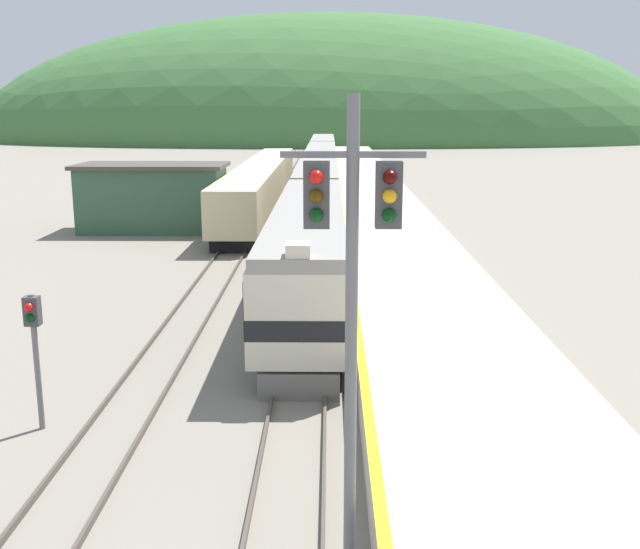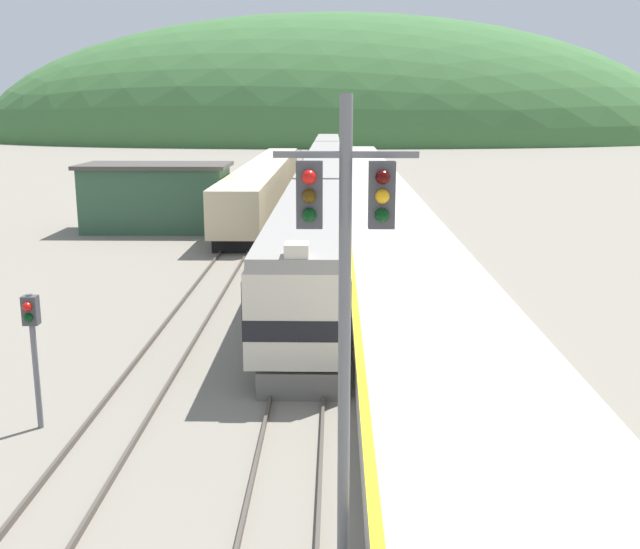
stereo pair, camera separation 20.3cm
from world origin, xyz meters
name	(u,v)px [view 1 (the left image)]	position (x,y,z in m)	size (l,w,h in m)	color
track_main	(321,184)	(0.00, 70.00, 0.08)	(1.52, 180.00, 0.16)	#4C443D
track_siding	(277,184)	(-4.42, 70.00, 0.08)	(1.52, 180.00, 0.16)	#4C443D
platform	(378,205)	(4.43, 50.00, 0.55)	(5.70, 140.00, 1.10)	#BCB5A5
distant_hills	(326,140)	(0.00, 165.57, 0.00)	(156.15, 70.27, 54.53)	#3D6B38
station_shed	(153,197)	(-10.30, 41.87, 2.13)	(9.26, 4.77, 4.21)	#385B42
express_train_lead_car	(309,251)	(0.00, 24.21, 2.14)	(2.90, 21.24, 4.27)	black
carriage_second	(317,190)	(0.00, 46.16, 2.13)	(2.89, 20.42, 3.91)	black
carriage_third	(321,165)	(0.00, 67.45, 2.13)	(2.89, 20.42, 3.91)	black
carriage_fourth	(323,152)	(0.00, 88.75, 2.13)	(2.89, 20.42, 3.91)	black
siding_train	(262,184)	(-4.42, 53.14, 1.77)	(2.90, 39.08, 3.42)	black
signal_mast_main	(352,274)	(1.17, 6.32, 5.24)	(2.20, 0.42, 7.98)	slate
signal_post_siding	(34,333)	(-6.27, 12.02, 2.47)	(0.36, 0.42, 3.42)	slate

